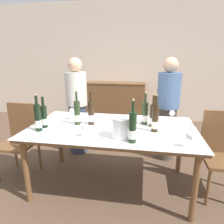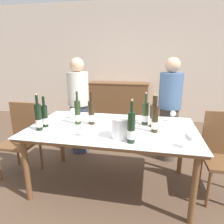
{
  "view_description": "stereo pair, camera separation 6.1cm",
  "coord_description": "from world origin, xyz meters",
  "px_view_note": "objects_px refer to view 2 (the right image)",
  "views": [
    {
      "loc": [
        0.36,
        -2.13,
        1.54
      ],
      "look_at": [
        0.0,
        0.0,
        0.94
      ],
      "focal_mm": 32.0,
      "sensor_mm": 36.0,
      "label": 1
    },
    {
      "loc": [
        0.42,
        -2.12,
        1.54
      ],
      "look_at": [
        0.0,
        0.0,
        0.94
      ],
      "focal_mm": 32.0,
      "sensor_mm": 36.0,
      "label": 2
    }
  ],
  "objects_px": {
    "wine_bottle_5": "(131,128)",
    "wine_bottle_7": "(153,116)",
    "sideboard_cabinet": "(118,102)",
    "chair_right_end": "(223,150)",
    "wine_glass_0": "(73,111)",
    "wine_glass_4": "(173,114)",
    "chair_left_end": "(22,134)",
    "wine_glass_1": "(189,137)",
    "wine_bottle_3": "(92,113)",
    "ice_bucket": "(121,127)",
    "wine_bottle_6": "(145,114)",
    "wine_glass_2": "(146,114)",
    "person_guest_left": "(169,111)",
    "wine_bottle_1": "(78,113)",
    "person_host": "(79,107)",
    "wine_bottle_4": "(155,120)",
    "dining_table": "(112,132)",
    "wine_bottle_2": "(39,118)",
    "wine_bottle_0": "(45,116)",
    "wine_glass_3": "(84,128)"
  },
  "relations": [
    {
      "from": "wine_glass_1",
      "to": "chair_right_end",
      "type": "relative_size",
      "value": 0.16
    },
    {
      "from": "ice_bucket",
      "to": "wine_bottle_1",
      "type": "height_order",
      "value": "wine_bottle_1"
    },
    {
      "from": "dining_table",
      "to": "wine_bottle_5",
      "type": "xyz_separation_m",
      "value": [
        0.26,
        -0.38,
        0.21
      ]
    },
    {
      "from": "ice_bucket",
      "to": "wine_bottle_4",
      "type": "relative_size",
      "value": 0.51
    },
    {
      "from": "wine_bottle_6",
      "to": "person_host",
      "type": "relative_size",
      "value": 0.25
    },
    {
      "from": "wine_bottle_2",
      "to": "wine_glass_2",
      "type": "xyz_separation_m",
      "value": [
        1.13,
        0.51,
        -0.04
      ]
    },
    {
      "from": "dining_table",
      "to": "wine_glass_1",
      "type": "bearing_deg",
      "value": -28.07
    },
    {
      "from": "chair_right_end",
      "to": "chair_left_end",
      "type": "distance_m",
      "value": 2.48
    },
    {
      "from": "wine_glass_0",
      "to": "person_guest_left",
      "type": "height_order",
      "value": "person_guest_left"
    },
    {
      "from": "wine_bottle_2",
      "to": "person_host",
      "type": "bearing_deg",
      "value": 86.58
    },
    {
      "from": "wine_bottle_2",
      "to": "chair_left_end",
      "type": "distance_m",
      "value": 0.69
    },
    {
      "from": "wine_bottle_5",
      "to": "person_guest_left",
      "type": "xyz_separation_m",
      "value": [
        0.44,
        1.23,
        -0.13
      ]
    },
    {
      "from": "wine_bottle_3",
      "to": "wine_bottle_6",
      "type": "xyz_separation_m",
      "value": [
        0.63,
        0.12,
        -0.01
      ]
    },
    {
      "from": "ice_bucket",
      "to": "wine_glass_2",
      "type": "relative_size",
      "value": 1.49
    },
    {
      "from": "wine_glass_2",
      "to": "wine_bottle_6",
      "type": "bearing_deg",
      "value": -91.37
    },
    {
      "from": "wine_glass_0",
      "to": "wine_glass_4",
      "type": "relative_size",
      "value": 1.03
    },
    {
      "from": "ice_bucket",
      "to": "wine_bottle_6",
      "type": "xyz_separation_m",
      "value": [
        0.22,
        0.46,
        0.02
      ]
    },
    {
      "from": "sideboard_cabinet",
      "to": "wine_glass_1",
      "type": "height_order",
      "value": "sideboard_cabinet"
    },
    {
      "from": "wine_bottle_5",
      "to": "wine_bottle_6",
      "type": "relative_size",
      "value": 1.08
    },
    {
      "from": "wine_bottle_6",
      "to": "wine_glass_1",
      "type": "xyz_separation_m",
      "value": [
        0.4,
        -0.59,
        -0.02
      ]
    },
    {
      "from": "wine_bottle_5",
      "to": "wine_glass_0",
      "type": "relative_size",
      "value": 2.86
    },
    {
      "from": "wine_bottle_2",
      "to": "chair_right_end",
      "type": "distance_m",
      "value": 2.07
    },
    {
      "from": "wine_glass_1",
      "to": "wine_bottle_1",
      "type": "bearing_deg",
      "value": 159.67
    },
    {
      "from": "chair_left_end",
      "to": "wine_glass_4",
      "type": "bearing_deg",
      "value": 7.3
    },
    {
      "from": "sideboard_cabinet",
      "to": "chair_right_end",
      "type": "bearing_deg",
      "value": -57.4
    },
    {
      "from": "sideboard_cabinet",
      "to": "wine_glass_3",
      "type": "distance_m",
      "value": 2.93
    },
    {
      "from": "wine_glass_1",
      "to": "ice_bucket",
      "type": "bearing_deg",
      "value": 168.61
    },
    {
      "from": "wine_bottle_3",
      "to": "person_host",
      "type": "bearing_deg",
      "value": 120.34
    },
    {
      "from": "person_host",
      "to": "ice_bucket",
      "type": "bearing_deg",
      "value": -52.43
    },
    {
      "from": "wine_bottle_7",
      "to": "wine_glass_1",
      "type": "relative_size",
      "value": 2.47
    },
    {
      "from": "wine_glass_4",
      "to": "chair_right_end",
      "type": "relative_size",
      "value": 0.15
    },
    {
      "from": "wine_bottle_3",
      "to": "wine_bottle_7",
      "type": "xyz_separation_m",
      "value": [
        0.72,
        0.05,
        -0.01
      ]
    },
    {
      "from": "dining_table",
      "to": "wine_bottle_2",
      "type": "distance_m",
      "value": 0.83
    },
    {
      "from": "sideboard_cabinet",
      "to": "wine_bottle_7",
      "type": "relative_size",
      "value": 3.77
    },
    {
      "from": "wine_bottle_4",
      "to": "wine_glass_0",
      "type": "bearing_deg",
      "value": 165.35
    },
    {
      "from": "wine_bottle_0",
      "to": "wine_bottle_6",
      "type": "bearing_deg",
      "value": 15.43
    },
    {
      "from": "wine_bottle_1",
      "to": "wine_bottle_6",
      "type": "relative_size",
      "value": 1.02
    },
    {
      "from": "wine_bottle_5",
      "to": "wine_bottle_7",
      "type": "bearing_deg",
      "value": 67.66
    },
    {
      "from": "wine_glass_2",
      "to": "person_guest_left",
      "type": "distance_m",
      "value": 0.67
    },
    {
      "from": "wine_glass_2",
      "to": "person_host",
      "type": "relative_size",
      "value": 0.09
    },
    {
      "from": "wine_bottle_3",
      "to": "chair_right_end",
      "type": "height_order",
      "value": "wine_bottle_3"
    },
    {
      "from": "wine_glass_2",
      "to": "chair_right_end",
      "type": "bearing_deg",
      "value": -11.33
    },
    {
      "from": "sideboard_cabinet",
      "to": "wine_bottle_3",
      "type": "bearing_deg",
      "value": -88.03
    },
    {
      "from": "chair_right_end",
      "to": "sideboard_cabinet",
      "type": "bearing_deg",
      "value": 122.6
    },
    {
      "from": "wine_bottle_1",
      "to": "wine_bottle_3",
      "type": "height_order",
      "value": "wine_bottle_1"
    },
    {
      "from": "chair_left_end",
      "to": "ice_bucket",
      "type": "bearing_deg",
      "value": -15.09
    },
    {
      "from": "wine_bottle_1",
      "to": "wine_bottle_4",
      "type": "bearing_deg",
      "value": -5.85
    },
    {
      "from": "wine_bottle_3",
      "to": "wine_glass_4",
      "type": "bearing_deg",
      "value": 16.2
    },
    {
      "from": "wine_glass_1",
      "to": "wine_bottle_2",
      "type": "bearing_deg",
      "value": 173.95
    },
    {
      "from": "wine_bottle_2",
      "to": "wine_bottle_6",
      "type": "distance_m",
      "value": 1.21
    }
  ]
}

